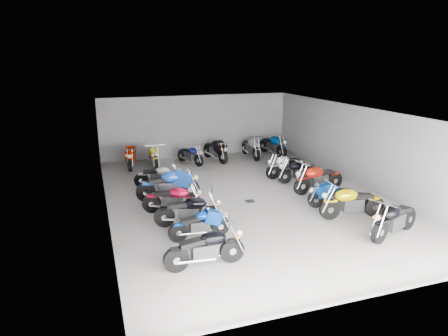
% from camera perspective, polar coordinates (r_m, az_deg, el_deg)
% --- Properties ---
extents(ground, '(14.00, 14.00, 0.00)m').
position_cam_1_polar(ground, '(15.13, 3.00, -4.14)').
color(ground, '#A29F99').
rests_on(ground, ground).
extents(wall_back, '(10.00, 0.10, 3.20)m').
position_cam_1_polar(wall_back, '(21.20, -3.92, 6.01)').
color(wall_back, gray).
rests_on(wall_back, ground).
extents(wall_left, '(0.10, 14.00, 3.20)m').
position_cam_1_polar(wall_left, '(13.69, -16.76, 0.10)').
color(wall_left, gray).
rests_on(wall_left, ground).
extents(wall_right, '(0.10, 14.00, 3.20)m').
position_cam_1_polar(wall_right, '(17.12, 18.86, 2.93)').
color(wall_right, gray).
rests_on(wall_right, ground).
extents(ceiling, '(10.00, 14.00, 0.04)m').
position_cam_1_polar(ceiling, '(14.38, 3.18, 8.04)').
color(ceiling, black).
rests_on(ceiling, wall_back).
extents(drain_grate, '(0.32, 0.32, 0.01)m').
position_cam_1_polar(drain_grate, '(14.69, 3.72, -4.74)').
color(drain_grate, black).
rests_on(drain_grate, ground).
extents(motorcycle_left_a, '(2.10, 0.41, 0.92)m').
position_cam_1_polar(motorcycle_left_a, '(10.13, -2.62, -11.37)').
color(motorcycle_left_a, black).
rests_on(motorcycle_left_a, ground).
extents(motorcycle_left_b, '(1.85, 0.37, 0.81)m').
position_cam_1_polar(motorcycle_left_b, '(11.64, -3.41, -8.00)').
color(motorcycle_left_b, black).
rests_on(motorcycle_left_b, ground).
extents(motorcycle_left_c, '(2.08, 0.70, 0.93)m').
position_cam_1_polar(motorcycle_left_c, '(12.44, -5.02, -6.13)').
color(motorcycle_left_c, black).
rests_on(motorcycle_left_c, ground).
extents(motorcycle_left_d, '(1.95, 0.97, 0.91)m').
position_cam_1_polar(motorcycle_left_d, '(13.51, -7.25, -4.46)').
color(motorcycle_left_d, black).
rests_on(motorcycle_left_d, ground).
extents(motorcycle_left_e, '(2.35, 0.51, 1.03)m').
position_cam_1_polar(motorcycle_left_e, '(14.80, -7.87, -2.43)').
color(motorcycle_left_e, black).
rests_on(motorcycle_left_e, ground).
extents(motorcycle_left_f, '(1.88, 0.82, 0.86)m').
position_cam_1_polar(motorcycle_left_f, '(16.27, -9.31, -1.17)').
color(motorcycle_left_f, black).
rests_on(motorcycle_left_f, ground).
extents(motorcycle_right_a, '(2.16, 0.90, 0.99)m').
position_cam_1_polar(motorcycle_right_a, '(12.72, 23.14, -6.73)').
color(motorcycle_right_a, black).
rests_on(motorcycle_right_a, ground).
extents(motorcycle_right_b, '(2.24, 0.55, 0.99)m').
position_cam_1_polar(motorcycle_right_b, '(13.66, 17.78, -4.69)').
color(motorcycle_right_b, black).
rests_on(motorcycle_right_b, ground).
extents(motorcycle_right_c, '(1.82, 0.76, 0.83)m').
position_cam_1_polar(motorcycle_right_c, '(14.44, 15.46, -3.78)').
color(motorcycle_right_c, black).
rests_on(motorcycle_right_c, ground).
extents(motorcycle_right_d, '(2.30, 0.56, 1.01)m').
position_cam_1_polar(motorcycle_right_d, '(15.92, 13.29, -1.45)').
color(motorcycle_right_d, black).
rests_on(motorcycle_right_d, ground).
extents(motorcycle_right_e, '(2.03, 0.46, 0.89)m').
position_cam_1_polar(motorcycle_right_e, '(17.02, 10.81, -0.45)').
color(motorcycle_right_e, black).
rests_on(motorcycle_right_e, ground).
extents(motorcycle_right_f, '(2.12, 0.59, 0.94)m').
position_cam_1_polar(motorcycle_right_f, '(17.73, 8.86, 0.37)').
color(motorcycle_right_f, black).
rests_on(motorcycle_right_f, ground).
extents(motorcycle_back_a, '(0.65, 2.29, 1.01)m').
position_cam_1_polar(motorcycle_back_a, '(19.52, -13.04, 1.68)').
color(motorcycle_back_a, black).
rests_on(motorcycle_back_a, ground).
extents(motorcycle_back_b, '(0.45, 2.26, 0.99)m').
position_cam_1_polar(motorcycle_back_b, '(19.40, -10.03, 1.72)').
color(motorcycle_back_b, black).
rests_on(motorcycle_back_b, ground).
extents(motorcycle_back_c, '(0.89, 1.85, 0.86)m').
position_cam_1_polar(motorcycle_back_c, '(19.71, -4.80, 1.91)').
color(motorcycle_back_c, black).
rests_on(motorcycle_back_c, ground).
extents(motorcycle_back_d, '(0.65, 2.30, 1.02)m').
position_cam_1_polar(motorcycle_back_d, '(20.26, -1.20, 2.58)').
color(motorcycle_back_d, black).
rests_on(motorcycle_back_d, ground).
extents(motorcycle_back_e, '(0.46, 2.32, 1.02)m').
position_cam_1_polar(motorcycle_back_e, '(20.92, 3.89, 2.97)').
color(motorcycle_back_e, black).
rests_on(motorcycle_back_e, ground).
extents(motorcycle_back_f, '(0.58, 2.38, 1.05)m').
position_cam_1_polar(motorcycle_back_f, '(21.57, 7.04, 3.30)').
color(motorcycle_back_f, black).
rests_on(motorcycle_back_f, ground).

